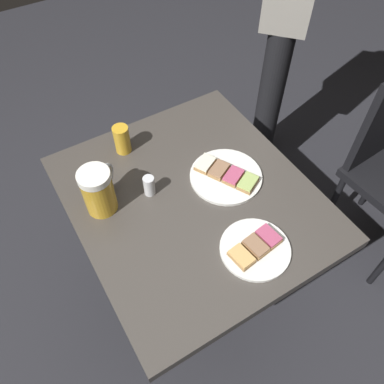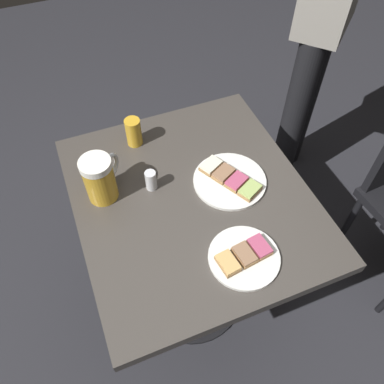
{
  "view_description": "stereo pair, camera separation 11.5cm",
  "coord_description": "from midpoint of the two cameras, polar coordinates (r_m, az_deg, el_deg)",
  "views": [
    {
      "loc": [
        -0.36,
        -0.6,
        1.67
      ],
      "look_at": [
        0.0,
        0.0,
        0.75
      ],
      "focal_mm": 36.34,
      "sensor_mm": 36.0,
      "label": 1
    },
    {
      "loc": [
        -0.26,
        -0.66,
        1.67
      ],
      "look_at": [
        0.0,
        0.0,
        0.75
      ],
      "focal_mm": 36.34,
      "sensor_mm": 36.0,
      "label": 2
    }
  ],
  "objects": [
    {
      "name": "ground_plane",
      "position": [
        1.81,
        1.88,
        -14.93
      ],
      "size": [
        6.0,
        6.0,
        0.0
      ],
      "primitive_type": "plane",
      "color": "#28282D"
    },
    {
      "name": "cafe_table",
      "position": [
        1.3,
        2.54,
        -5.13
      ],
      "size": [
        0.69,
        0.77,
        0.73
      ],
      "color": "black",
      "rests_on": "ground_plane"
    },
    {
      "name": "plate_near",
      "position": [
        1.21,
        8.29,
        1.63
      ],
      "size": [
        0.23,
        0.23,
        0.03
      ],
      "color": "white",
      "rests_on": "cafe_table"
    },
    {
      "name": "plate_far",
      "position": [
        1.06,
        10.79,
        -9.5
      ],
      "size": [
        0.19,
        0.19,
        0.03
      ],
      "color": "white",
      "rests_on": "cafe_table"
    },
    {
      "name": "beer_mug",
      "position": [
        1.13,
        -10.53,
        1.82
      ],
      "size": [
        0.12,
        0.12,
        0.15
      ],
      "color": "gold",
      "rests_on": "cafe_table"
    },
    {
      "name": "beer_glass_small",
      "position": [
        1.29,
        -6.03,
        8.61
      ],
      "size": [
        0.05,
        0.05,
        0.1
      ],
      "primitive_type": "cylinder",
      "color": "gold",
      "rests_on": "cafe_table"
    },
    {
      "name": "salt_shaker",
      "position": [
        1.16,
        -3.25,
        1.55
      ],
      "size": [
        0.03,
        0.03,
        0.07
      ],
      "primitive_type": "cylinder",
      "color": "silver",
      "rests_on": "cafe_table"
    },
    {
      "name": "patron_standing",
      "position": [
        1.72,
        21.44,
        24.22
      ],
      "size": [
        0.36,
        0.35,
        1.62
      ],
      "rotation": [
        0.0,
        0.0,
        -2.41
      ],
      "color": "black",
      "rests_on": "ground_plane"
    }
  ]
}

